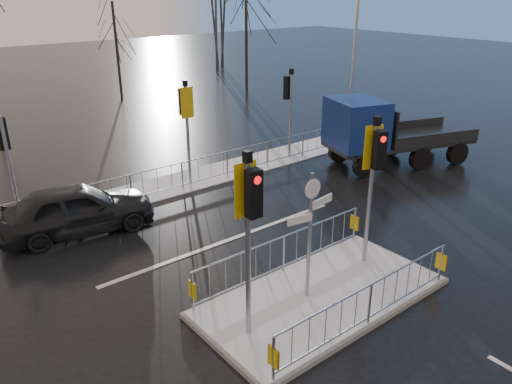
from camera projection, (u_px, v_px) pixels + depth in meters
ground at (321, 299)px, 11.86m from camera, size 120.00×120.00×0.00m
snow_verge at (151, 191)px, 18.05m from camera, size 30.00×2.00×0.04m
lane_markings at (332, 306)px, 11.62m from camera, size 8.00×11.38×0.01m
traffic_island at (322, 285)px, 11.72m from camera, size 6.00×3.04×4.15m
far_kerb_fixtures at (163, 167)px, 17.47m from camera, size 18.00×0.65×3.83m
car_far_lane at (77, 209)px, 14.81m from camera, size 4.72×2.54×1.52m
flatbed_truck at (374, 131)px, 19.92m from camera, size 6.50×4.01×2.83m
tree_far_b at (115, 32)px, 30.99m from camera, size 3.25×3.25×6.14m
tree_far_c at (246, 13)px, 33.08m from camera, size 4.00×4.00×7.55m
street_lamp_right at (356, 45)px, 22.39m from camera, size 1.25×0.18×8.00m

